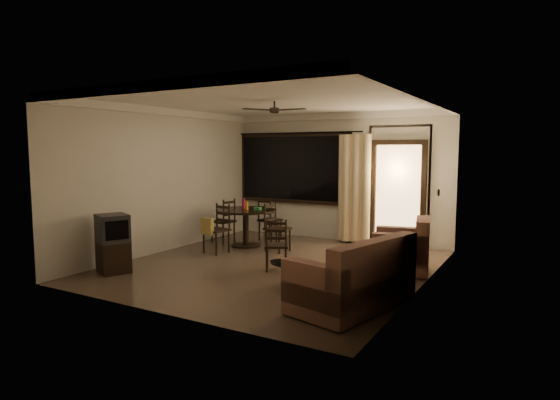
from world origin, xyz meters
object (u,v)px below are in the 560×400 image
Objects in this scene: dining_chair_west at (224,229)px; armchair at (404,250)px; coffee_table at (296,271)px; dining_table at (246,217)px; sofa at (356,281)px; dining_chair_north at (270,228)px; side_chair at (276,255)px; tv_cabinet at (113,243)px; dining_chair_east at (277,237)px; dining_chair_south at (216,237)px.

dining_chair_west is 4.13m from armchair.
dining_chair_west is at bearing 142.98° from coffee_table.
sofa is at bearing -36.93° from dining_table.
coffee_table is (2.31, -2.13, -0.37)m from dining_table.
dining_chair_north reaches higher than side_chair.
sofa is 2.15m from side_chair.
dining_table is 1.30× the size of dining_chair_north.
dining_chair_north reaches higher than armchair.
tv_cabinet is at bearing -103.37° from dining_table.
sofa is (3.38, -2.54, -0.25)m from dining_table.
tv_cabinet is at bearing -161.70° from sofa.
sofa is 1.15m from coffee_table.
dining_chair_west and dining_chair_east have the same top height.
dining_chair_north is 0.52× the size of sofa.
dining_table is 2.93m from tv_cabinet.
side_chair is (-0.75, 0.72, 0.02)m from coffee_table.
sofa is 2.09m from armchair.
side_chair reaches higher than coffee_table.
dining_chair_east is 1.09× the size of side_chair.
coffee_table is 0.95× the size of side_chair.
sofa is at bearing 64.92° from dining_chair_west.
armchair is 1.25× the size of coffee_table.
dining_table is at bearing 137.40° from coffee_table.
dining_chair_south is 2.75m from coffee_table.
dining_chair_south and dining_chair_north have the same top height.
coffee_table is (1.49, -2.00, -0.04)m from dining_chair_east.
dining_chair_east is at bearing 160.24° from armchair.
coffee_table is at bearing -136.17° from armchair.
dining_table is 3.46m from armchair.
armchair is (0.05, 2.09, 0.01)m from sofa.
dining_chair_east is 1.00× the size of tv_cabinet.
armchair is (4.09, -0.57, 0.08)m from dining_chair_west.
dining_chair_west is 0.52× the size of sofa.
tv_cabinet is (-0.79, -3.62, 0.20)m from dining_chair_north.
dining_table reaches higher than sofa.
dining_chair_south is 1.09× the size of side_chair.
dining_chair_north is at bearing 81.86° from dining_table.
coffee_table is at bearing -19.40° from dining_chair_south.
coffee_table is at bearing 172.79° from sofa.
dining_chair_south is at bearing 135.70° from dining_chair_east.
dining_table is at bearing 88.08° from dining_chair_west.
tv_cabinet is (-0.01, -2.96, 0.20)m from dining_chair_west.
side_chair is (0.73, -1.28, -0.02)m from dining_chair_east.
dining_chair_west is at bearing 114.48° from tv_cabinet.
side_chair is at bearing 162.06° from sofa.
tv_cabinet is (-0.68, -2.84, -0.13)m from dining_table.
sofa is (3.27, -3.32, 0.07)m from dining_chair_north.
armchair is at bearing 56.36° from coffee_table.
dining_table is 2.12m from side_chair.
armchair is at bearing 14.65° from dining_chair_south.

